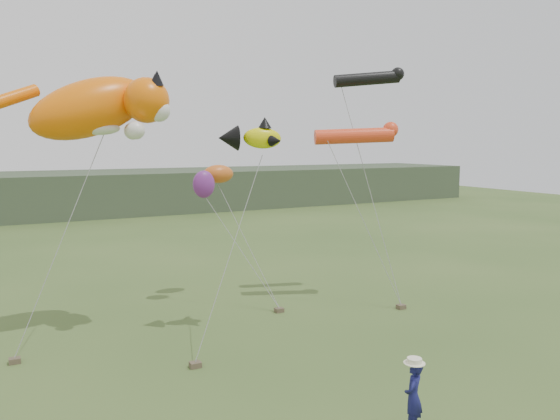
{
  "coord_description": "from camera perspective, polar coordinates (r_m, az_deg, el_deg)",
  "views": [
    {
      "loc": [
        -7.2,
        -11.48,
        6.84
      ],
      "look_at": [
        0.4,
        3.0,
        4.83
      ],
      "focal_mm": 35.0,
      "sensor_mm": 36.0,
      "label": 1
    }
  ],
  "objects": [
    {
      "name": "ground",
      "position": [
        15.18,
        4.19,
        -19.81
      ],
      "size": [
        120.0,
        120.0,
        0.0
      ],
      "primitive_type": "plane",
      "color": "#385123",
      "rests_on": "ground"
    },
    {
      "name": "tube_kites",
      "position": [
        23.99,
        8.93,
        10.08
      ],
      "size": [
        4.27,
        2.18,
        3.36
      ],
      "color": "black",
      "rests_on": "ground"
    },
    {
      "name": "sandbag_anchors",
      "position": [
        19.18,
        -8.88,
        -13.71
      ],
      "size": [
        16.64,
        4.17,
        0.17
      ],
      "color": "brown",
      "rests_on": "ground"
    },
    {
      "name": "misc_kites",
      "position": [
        23.66,
        -7.11,
        3.29
      ],
      "size": [
        2.09,
        1.41,
        1.36
      ],
      "color": "#CA5C1C",
      "rests_on": "ground"
    },
    {
      "name": "festival_attendant",
      "position": [
        14.02,
        13.76,
        -18.43
      ],
      "size": [
        0.76,
        0.71,
        1.73
      ],
      "primitive_type": "imported",
      "rotation": [
        0.0,
        0.0,
        3.78
      ],
      "color": "#151651",
      "rests_on": "ground"
    },
    {
      "name": "headland",
      "position": [
        56.53,
        -23.44,
        1.42
      ],
      "size": [
        90.0,
        13.0,
        4.0
      ],
      "color": "#2D3D28",
      "rests_on": "ground"
    },
    {
      "name": "fish_kite",
      "position": [
        19.05,
        -3.16,
        7.59
      ],
      "size": [
        2.32,
        1.54,
        1.16
      ],
      "color": "#DCD907",
      "rests_on": "ground"
    },
    {
      "name": "cat_kite",
      "position": [
        20.07,
        -18.03,
        10.19
      ],
      "size": [
        5.59,
        2.98,
        3.13
      ],
      "color": "orange",
      "rests_on": "ground"
    }
  ]
}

